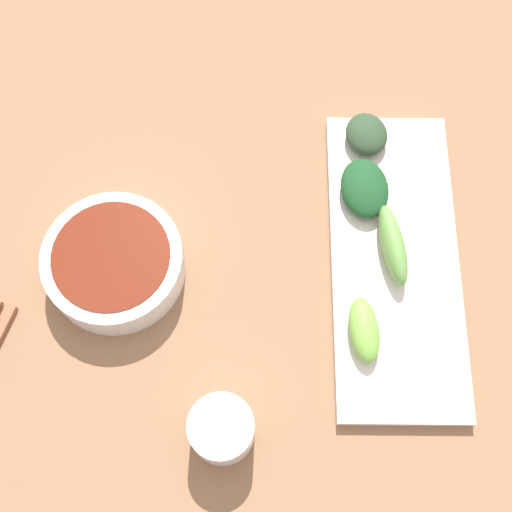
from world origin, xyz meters
name	(u,v)px	position (x,y,z in m)	size (l,w,h in m)	color
tabletop	(272,257)	(0.00, 0.00, 0.01)	(2.10, 2.10, 0.02)	#92694A
sauce_bowl	(114,262)	(-0.17, -0.02, 0.04)	(0.15, 0.15, 0.04)	white
serving_plate	(394,260)	(0.13, -0.01, 0.03)	(0.14, 0.35, 0.01)	silver
broccoli_stalk_0	(364,330)	(0.09, -0.09, 0.04)	(0.03, 0.07, 0.02)	#78B846
broccoli_leafy_1	(366,134)	(0.11, 0.14, 0.04)	(0.05, 0.05, 0.02)	#2E462C
broccoli_leafy_2	(365,188)	(0.10, 0.07, 0.04)	(0.05, 0.07, 0.02)	#1A4A23
broccoli_stalk_3	(393,247)	(0.13, 0.00, 0.05)	(0.02, 0.09, 0.03)	#6CA44C
tea_cup	(222,430)	(-0.05, -0.19, 0.05)	(0.06, 0.06, 0.05)	white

